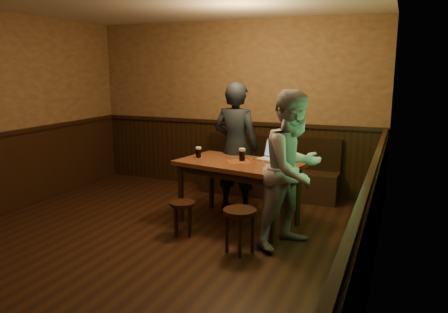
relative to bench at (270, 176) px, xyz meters
name	(u,v)px	position (x,y,z in m)	size (l,w,h in m)	color
room	(143,144)	(-0.74, -2.53, 0.89)	(5.04, 6.04, 2.84)	black
bench	(270,176)	(0.00, 0.00, 0.00)	(2.20, 0.50, 0.95)	black
pub_table	(239,170)	(0.00, -1.43, 0.41)	(1.70, 1.18, 0.84)	brown
stool_left	(183,209)	(-0.49, -2.10, 0.03)	(0.41, 0.41, 0.42)	black
stool_right	(240,218)	(0.35, -2.32, 0.09)	(0.48, 0.48, 0.50)	black
pint_left	(198,152)	(-0.59, -1.41, 0.60)	(0.10, 0.10, 0.15)	#AA1531
pint_mid	(242,155)	(0.02, -1.37, 0.61)	(0.11, 0.11, 0.17)	#AA1531
pint_right	(277,161)	(0.56, -1.61, 0.61)	(0.11, 0.11, 0.18)	#AA1531
laptop	(273,155)	(0.38, -1.15, 0.59)	(0.44, 0.40, 0.25)	silver
menu	(273,170)	(0.55, -1.74, 0.52)	(0.22, 0.15, 0.00)	silver
person_suit	(236,147)	(-0.24, -0.91, 0.61)	(0.67, 0.44, 1.85)	black
person_grey	(293,170)	(0.83, -1.89, 0.59)	(0.87, 0.68, 1.80)	#97979C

